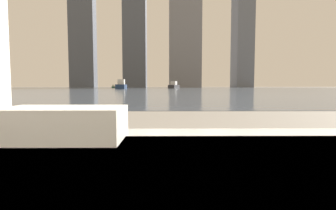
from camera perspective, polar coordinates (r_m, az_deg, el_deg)
towel_stack at (r=0.69m, az=-21.78°, el=-3.77°), size 0.29×0.17×0.08m
harbor_water at (r=61.74m, az=-0.48°, el=3.59°), size 180.00×110.00×0.01m
harbor_boat_0 at (r=57.38m, az=-10.12°, el=4.20°), size 2.09×5.51×2.04m
harbor_boat_1 at (r=68.03m, az=1.29°, el=4.20°), size 3.18×5.27×1.87m
harbor_boat_2 at (r=85.37m, az=-11.81°, el=3.91°), size 1.26×2.81×1.02m
skyline_tower_0 at (r=125.12m, az=-18.07°, el=13.74°), size 10.75×6.48×43.70m
skyline_tower_1 at (r=122.87m, az=-7.23°, el=19.46°), size 9.72×10.96×66.18m
skyline_tower_2 at (r=121.30m, az=3.67°, el=17.49°), size 13.72×12.81×57.15m
skyline_tower_3 at (r=127.54m, az=16.01°, el=20.08°), size 7.35×12.18×71.83m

